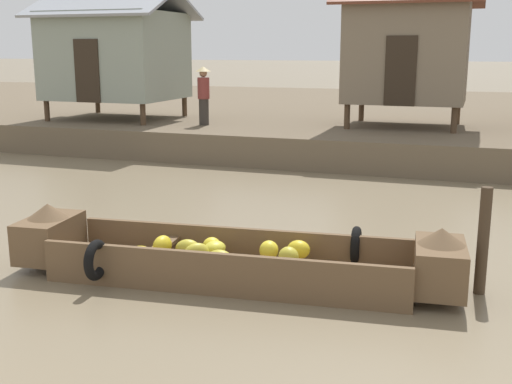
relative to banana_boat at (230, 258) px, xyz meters
name	(u,v)px	position (x,y,z in m)	size (l,w,h in m)	color
ground_plane	(237,203)	(-1.44, 4.04, -0.30)	(300.00, 300.00, 0.00)	#7A6B51
riverbank_strip	(361,116)	(-1.44, 17.58, 0.10)	(160.00, 20.00, 0.81)	brown
banana_boat	(230,258)	(0.00, 0.00, 0.00)	(5.89, 2.21, 0.88)	brown
stilt_house_left	(116,54)	(-7.83, 10.28, 2.51)	(4.39, 3.65, 3.98)	#4C3826
stilt_house_mid_left	(407,49)	(0.92, 11.08, 2.65)	(3.91, 3.10, 4.16)	#4C3826
vendor_person	(204,93)	(-4.56, 9.54, 1.43)	(0.44, 0.44, 1.66)	#332D28
mooring_post	(483,241)	(3.08, 0.58, 0.37)	(0.14, 0.14, 1.35)	#423323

